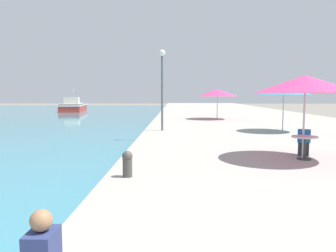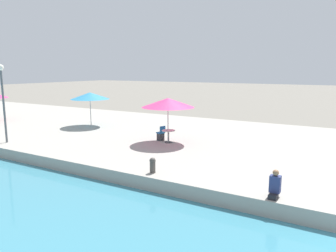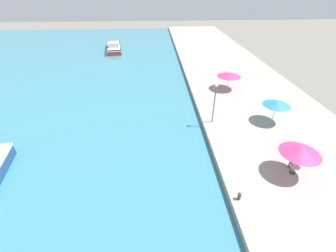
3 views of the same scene
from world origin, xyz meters
name	(u,v)px [view 2 (image 2 of 3)]	position (x,y,z in m)	size (l,w,h in m)	color
cafe_umbrella_pink	(168,103)	(5.83, 11.18, 3.00)	(3.08, 3.08, 2.65)	#B7B7B7
cafe_umbrella_white	(90,96)	(7.79, 19.15, 2.93)	(2.90, 2.90, 2.56)	#B7B7B7
cafe_table	(168,134)	(5.87, 11.17, 1.16)	(0.80, 0.80, 0.74)	#333338
cafe_chair_left	(161,135)	(6.11, 11.85, 0.95)	(0.52, 0.54, 0.91)	#2D2D33
person_at_quay	(275,185)	(0.47, 3.83, 1.04)	(0.52, 0.36, 0.96)	#232328
mooring_bollard	(153,165)	(0.60, 8.85, 0.97)	(0.26, 0.26, 0.65)	#4C4742
lamppost	(2,90)	(1.05, 19.48, 3.72)	(0.36, 0.36, 4.56)	#565B60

